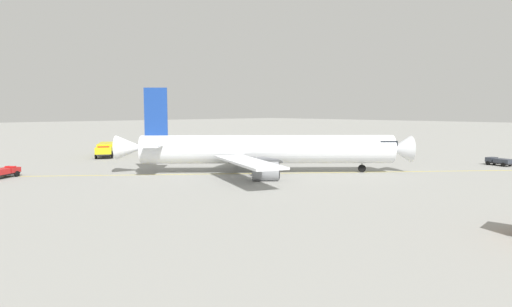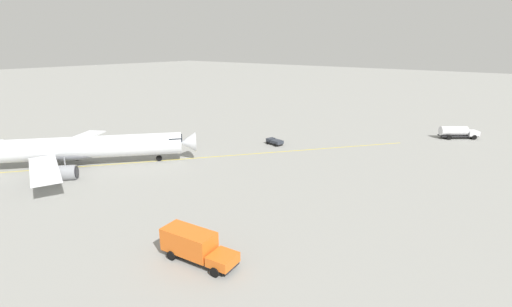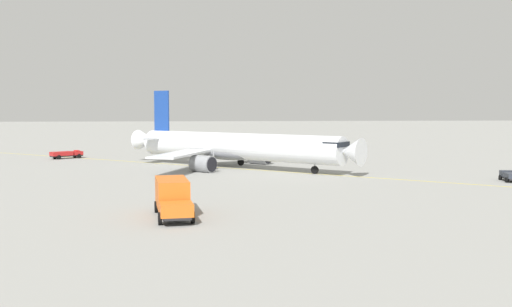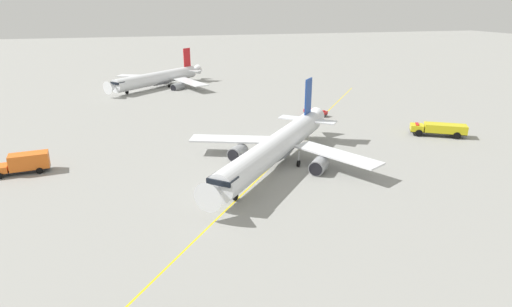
# 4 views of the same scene
# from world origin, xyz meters

# --- Properties ---
(ground_plane) EXTENTS (600.00, 600.00, 0.00)m
(ground_plane) POSITION_xyz_m (0.00, 0.00, 0.00)
(ground_plane) COLOR gray
(airliner_main) EXTENTS (30.03, 34.00, 12.01)m
(airliner_main) POSITION_xyz_m (2.03, 2.96, 3.14)
(airliner_main) COLOR white
(airliner_main) RESTS_ON ground_plane
(baggage_truck_truck) EXTENTS (4.07, 2.72, 1.22)m
(baggage_truck_truck) POSITION_xyz_m (21.60, 36.33, 0.71)
(baggage_truck_truck) COLOR #232326
(baggage_truck_truck) RESTS_ON ground_plane
(fire_tender_truck) EXTENTS (10.48, 7.62, 2.50)m
(fire_tender_truck) POSITION_xyz_m (-34.40, -4.25, 1.54)
(fire_tender_truck) COLOR #232326
(fire_tender_truck) RESTS_ON ground_plane
(taxiway_centreline) EXTENTS (84.63, 110.13, 0.01)m
(taxiway_centreline) POSITION_xyz_m (0.56, -0.13, 0.00)
(taxiway_centreline) COLOR yellow
(taxiway_centreline) RESTS_ON ground_plane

